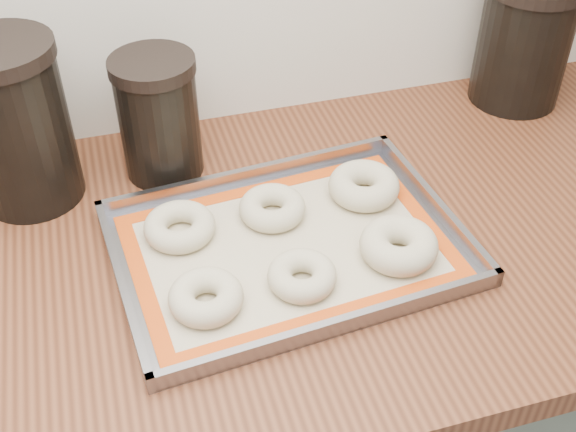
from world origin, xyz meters
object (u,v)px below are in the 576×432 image
object	(u,v)px
bagel_front_mid	(302,276)
canister_left	(16,124)
bagel_back_mid	(272,208)
baking_tray	(288,246)
bagel_back_left	(180,227)
canister_mid	(159,117)
canister_right	(524,41)
bagel_back_right	(364,186)
bagel_front_right	(399,245)
bagel_front_left	(206,297)

from	to	relation	value
bagel_front_mid	canister_left	world-z (taller)	canister_left
bagel_back_mid	baking_tray	bearing A→B (deg)	-87.02
baking_tray	bagel_back_left	distance (m)	0.15
bagel_back_mid	canister_mid	world-z (taller)	canister_mid
bagel_back_left	canister_right	size ratio (longest dim) A/B	0.45
baking_tray	canister_left	distance (m)	0.41
bagel_back_mid	bagel_back_right	size ratio (longest dim) A/B	0.90
bagel_front_mid	canister_right	xyz separation A→B (m)	(0.50, 0.34, 0.09)
baking_tray	bagel_front_right	bearing A→B (deg)	-23.18
bagel_back_left	canister_mid	size ratio (longest dim) A/B	0.52
canister_right	bagel_back_left	bearing A→B (deg)	-161.96
bagel_back_left	canister_mid	bearing A→B (deg)	88.40
bagel_front_left	canister_right	bearing A→B (deg)	29.09
canister_left	canister_right	bearing A→B (deg)	3.24
bagel_front_left	canister_right	xyz separation A→B (m)	(0.62, 0.34, 0.09)
bagel_back_mid	canister_left	size ratio (longest dim) A/B	0.39
bagel_front_right	bagel_back_right	xyz separation A→B (m)	(0.00, 0.13, -0.00)
bagel_front_left	canister_mid	bearing A→B (deg)	90.77
bagel_front_right	canister_left	bearing A→B (deg)	148.70
canister_mid	bagel_back_mid	bearing A→B (deg)	-51.54
canister_left	canister_right	world-z (taller)	canister_left
bagel_front_right	bagel_front_left	bearing A→B (deg)	-176.17
bagel_front_left	bagel_back_right	distance (m)	0.30
canister_left	baking_tray	bearing A→B (deg)	-34.32
bagel_front_right	canister_right	distance (m)	0.49
baking_tray	bagel_back_right	size ratio (longest dim) A/B	4.68
canister_right	bagel_back_right	bearing A→B (deg)	-151.41
bagel_front_left	canister_left	distance (m)	0.37
bagel_front_left	canister_left	world-z (taller)	canister_left
bagel_back_left	canister_left	distance (m)	0.27
bagel_back_left	bagel_back_mid	size ratio (longest dim) A/B	1.05
bagel_front_left	bagel_back_left	distance (m)	0.14
bagel_back_right	canister_right	xyz separation A→B (m)	(0.35, 0.19, 0.09)
baking_tray	bagel_back_left	bearing A→B (deg)	154.59
bagel_back_right	canister_right	bearing A→B (deg)	28.59
bagel_back_mid	bagel_back_left	bearing A→B (deg)	-178.81
bagel_back_mid	canister_left	bearing A→B (deg)	154.28
bagel_front_left	bagel_back_right	world-z (taller)	bagel_back_right
bagel_back_right	canister_left	xyz separation A→B (m)	(-0.46, 0.15, 0.10)
bagel_front_right	canister_left	world-z (taller)	canister_left
bagel_front_left	bagel_back_mid	size ratio (longest dim) A/B	0.99
bagel_back_right	canister_mid	bearing A→B (deg)	150.44
bagel_back_mid	canister_right	xyz separation A→B (m)	(0.50, 0.20, 0.09)
bagel_back_left	baking_tray	bearing A→B (deg)	-25.41
canister_mid	bagel_front_left	bearing A→B (deg)	-89.23
baking_tray	bagel_back_mid	size ratio (longest dim) A/B	5.18
canister_right	canister_left	bearing A→B (deg)	-176.76
bagel_front_left	bagel_front_right	distance (m)	0.26
bagel_front_right	canister_mid	distance (m)	0.40
bagel_front_mid	canister_left	size ratio (longest dim) A/B	0.36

